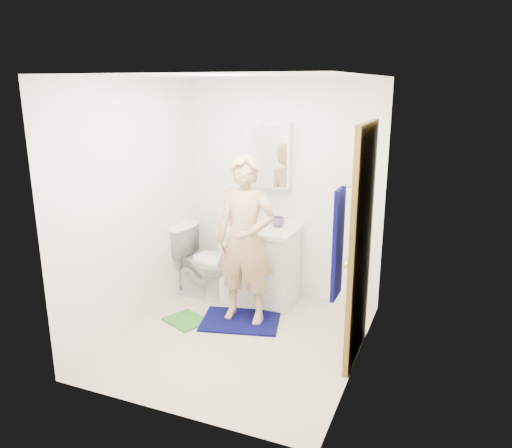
% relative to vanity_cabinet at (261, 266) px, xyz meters
% --- Properties ---
extents(floor, '(2.20, 2.40, 0.02)m').
position_rel_vanity_cabinet_xyz_m(floor, '(0.15, -0.91, -0.41)').
color(floor, beige).
rests_on(floor, ground).
extents(ceiling, '(2.20, 2.40, 0.02)m').
position_rel_vanity_cabinet_xyz_m(ceiling, '(0.15, -0.91, 2.01)').
color(ceiling, white).
rests_on(ceiling, ground).
extents(wall_back, '(2.20, 0.02, 2.40)m').
position_rel_vanity_cabinet_xyz_m(wall_back, '(0.15, 0.30, 0.80)').
color(wall_back, white).
rests_on(wall_back, ground).
extents(wall_front, '(2.20, 0.02, 2.40)m').
position_rel_vanity_cabinet_xyz_m(wall_front, '(0.15, -2.12, 0.80)').
color(wall_front, white).
rests_on(wall_front, ground).
extents(wall_left, '(0.02, 2.40, 2.40)m').
position_rel_vanity_cabinet_xyz_m(wall_left, '(-0.96, -0.91, 0.80)').
color(wall_left, white).
rests_on(wall_left, ground).
extents(wall_right, '(0.02, 2.40, 2.40)m').
position_rel_vanity_cabinet_xyz_m(wall_right, '(1.26, -0.91, 0.80)').
color(wall_right, white).
rests_on(wall_right, ground).
extents(vanity_cabinet, '(0.75, 0.55, 0.80)m').
position_rel_vanity_cabinet_xyz_m(vanity_cabinet, '(0.00, 0.00, 0.00)').
color(vanity_cabinet, white).
rests_on(vanity_cabinet, floor).
extents(countertop, '(0.79, 0.59, 0.05)m').
position_rel_vanity_cabinet_xyz_m(countertop, '(0.00, 0.00, 0.43)').
color(countertop, white).
rests_on(countertop, vanity_cabinet).
extents(sink_basin, '(0.40, 0.40, 0.03)m').
position_rel_vanity_cabinet_xyz_m(sink_basin, '(0.00, 0.00, 0.44)').
color(sink_basin, white).
rests_on(sink_basin, countertop).
extents(faucet, '(0.03, 0.03, 0.12)m').
position_rel_vanity_cabinet_xyz_m(faucet, '(0.00, 0.18, 0.51)').
color(faucet, silver).
rests_on(faucet, countertop).
extents(medicine_cabinet, '(0.50, 0.12, 0.70)m').
position_rel_vanity_cabinet_xyz_m(medicine_cabinet, '(0.00, 0.22, 1.20)').
color(medicine_cabinet, white).
rests_on(medicine_cabinet, wall_back).
extents(mirror_panel, '(0.46, 0.01, 0.66)m').
position_rel_vanity_cabinet_xyz_m(mirror_panel, '(0.00, 0.16, 1.20)').
color(mirror_panel, white).
rests_on(mirror_panel, wall_back).
extents(door, '(0.05, 0.80, 2.05)m').
position_rel_vanity_cabinet_xyz_m(door, '(1.22, -0.76, 0.62)').
color(door, brown).
rests_on(door, ground).
extents(door_knob, '(0.07, 0.07, 0.07)m').
position_rel_vanity_cabinet_xyz_m(door_knob, '(1.18, -1.08, 0.55)').
color(door_knob, gold).
rests_on(door_knob, door).
extents(towel, '(0.03, 0.24, 0.80)m').
position_rel_vanity_cabinet_xyz_m(towel, '(1.18, -1.48, 0.85)').
color(towel, '#070845').
rests_on(towel, wall_right).
extents(towel_hook, '(0.06, 0.02, 0.02)m').
position_rel_vanity_cabinet_xyz_m(towel_hook, '(1.22, -1.48, 1.27)').
color(towel_hook, silver).
rests_on(towel_hook, wall_right).
extents(toilet, '(0.84, 0.53, 0.82)m').
position_rel_vanity_cabinet_xyz_m(toilet, '(-0.61, -0.11, 0.01)').
color(toilet, white).
rests_on(toilet, floor).
extents(bath_mat, '(0.89, 0.72, 0.02)m').
position_rel_vanity_cabinet_xyz_m(bath_mat, '(0.01, -0.58, -0.39)').
color(bath_mat, '#070845').
rests_on(bath_mat, floor).
extents(green_rug, '(0.49, 0.46, 0.02)m').
position_rel_vanity_cabinet_xyz_m(green_rug, '(-0.51, -0.78, -0.39)').
color(green_rug, '#35832B').
rests_on(green_rug, floor).
extents(soap_dispenser, '(0.12, 0.12, 0.21)m').
position_rel_vanity_cabinet_xyz_m(soap_dispenser, '(-0.30, -0.05, 0.55)').
color(soap_dispenser, '#CD605F').
rests_on(soap_dispenser, countertop).
extents(toothbrush_cup, '(0.16, 0.16, 0.11)m').
position_rel_vanity_cabinet_xyz_m(toothbrush_cup, '(0.17, 0.09, 0.50)').
color(toothbrush_cup, '#824497').
rests_on(toothbrush_cup, countertop).
extents(man, '(0.63, 0.42, 1.68)m').
position_rel_vanity_cabinet_xyz_m(man, '(0.05, -0.53, 0.46)').
color(man, tan).
rests_on(man, bath_mat).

